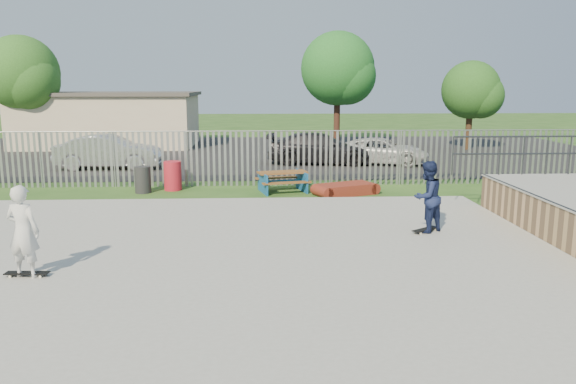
{
  "coord_description": "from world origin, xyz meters",
  "views": [
    {
      "loc": [
        1.08,
        -11.27,
        3.66
      ],
      "look_at": [
        1.72,
        2.0,
        1.1
      ],
      "focal_mm": 35.0,
      "sensor_mm": 36.0,
      "label": 1
    }
  ],
  "objects_px": {
    "picnic_table": "(282,181)",
    "tree_right": "(471,90)",
    "tree_left": "(21,73)",
    "skater_white": "(23,231)",
    "skater_navy": "(427,197)",
    "trash_bin_grey": "(143,180)",
    "tree_mid": "(338,69)",
    "trash_bin_red": "(173,176)",
    "car_white": "(382,151)",
    "car_dark": "(321,148)",
    "car_silver": "(109,152)",
    "funbox": "(346,189)"
  },
  "relations": [
    {
      "from": "picnic_table",
      "to": "tree_right",
      "type": "distance_m",
      "value": 16.61
    },
    {
      "from": "tree_left",
      "to": "skater_white",
      "type": "distance_m",
      "value": 23.79
    },
    {
      "from": "skater_navy",
      "to": "picnic_table",
      "type": "bearing_deg",
      "value": -97.83
    },
    {
      "from": "trash_bin_grey",
      "to": "skater_white",
      "type": "bearing_deg",
      "value": -92.02
    },
    {
      "from": "skater_navy",
      "to": "skater_white",
      "type": "height_order",
      "value": "same"
    },
    {
      "from": "tree_mid",
      "to": "skater_navy",
      "type": "xyz_separation_m",
      "value": [
        -0.66,
        -21.13,
        -3.55
      ]
    },
    {
      "from": "picnic_table",
      "to": "tree_right",
      "type": "relative_size",
      "value": 0.39
    },
    {
      "from": "trash_bin_red",
      "to": "car_white",
      "type": "relative_size",
      "value": 0.24
    },
    {
      "from": "tree_left",
      "to": "picnic_table",
      "type": "bearing_deg",
      "value": -43.2
    },
    {
      "from": "tree_right",
      "to": "skater_navy",
      "type": "bearing_deg",
      "value": -113.04
    },
    {
      "from": "skater_navy",
      "to": "skater_white",
      "type": "relative_size",
      "value": 1.0
    },
    {
      "from": "trash_bin_red",
      "to": "tree_mid",
      "type": "relative_size",
      "value": 0.15
    },
    {
      "from": "car_dark",
      "to": "car_white",
      "type": "bearing_deg",
      "value": -87.31
    },
    {
      "from": "car_white",
      "to": "tree_left",
      "type": "bearing_deg",
      "value": 87.85
    },
    {
      "from": "tree_mid",
      "to": "tree_right",
      "type": "bearing_deg",
      "value": -22.48
    },
    {
      "from": "trash_bin_grey",
      "to": "car_silver",
      "type": "xyz_separation_m",
      "value": [
        -2.6,
        5.61,
        0.31
      ]
    },
    {
      "from": "funbox",
      "to": "car_silver",
      "type": "xyz_separation_m",
      "value": [
        -9.48,
        6.26,
        0.58
      ]
    },
    {
      "from": "car_white",
      "to": "tree_right",
      "type": "xyz_separation_m",
      "value": [
        6.1,
        5.54,
        2.72
      ]
    },
    {
      "from": "skater_navy",
      "to": "funbox",
      "type": "bearing_deg",
      "value": -114.18
    },
    {
      "from": "trash_bin_grey",
      "to": "skater_white",
      "type": "height_order",
      "value": "skater_white"
    },
    {
      "from": "trash_bin_grey",
      "to": "car_white",
      "type": "bearing_deg",
      "value": 34.12
    },
    {
      "from": "funbox",
      "to": "tree_left",
      "type": "xyz_separation_m",
      "value": [
        -15.94,
        13.61,
        4.06
      ]
    },
    {
      "from": "picnic_table",
      "to": "tree_mid",
      "type": "height_order",
      "value": "tree_mid"
    },
    {
      "from": "car_white",
      "to": "trash_bin_red",
      "type": "bearing_deg",
      "value": 141.71
    },
    {
      "from": "tree_left",
      "to": "car_silver",
      "type": "bearing_deg",
      "value": -48.64
    },
    {
      "from": "skater_white",
      "to": "trash_bin_red",
      "type": "bearing_deg",
      "value": -84.67
    },
    {
      "from": "tree_left",
      "to": "tree_mid",
      "type": "xyz_separation_m",
      "value": [
        17.72,
        2.05,
        0.32
      ]
    },
    {
      "from": "tree_mid",
      "to": "skater_navy",
      "type": "distance_m",
      "value": 21.43
    },
    {
      "from": "car_dark",
      "to": "tree_mid",
      "type": "height_order",
      "value": "tree_mid"
    },
    {
      "from": "car_white",
      "to": "skater_navy",
      "type": "xyz_separation_m",
      "value": [
        -1.64,
        -12.65,
        0.4
      ]
    },
    {
      "from": "car_silver",
      "to": "tree_right",
      "type": "relative_size",
      "value": 0.91
    },
    {
      "from": "funbox",
      "to": "tree_right",
      "type": "xyz_separation_m",
      "value": [
        8.86,
        12.73,
        3.15
      ]
    },
    {
      "from": "tree_mid",
      "to": "car_silver",
      "type": "bearing_deg",
      "value": -140.14
    },
    {
      "from": "trash_bin_red",
      "to": "tree_right",
      "type": "bearing_deg",
      "value": 38.12
    },
    {
      "from": "tree_mid",
      "to": "trash_bin_grey",
      "type": "bearing_deg",
      "value": -119.99
    },
    {
      "from": "trash_bin_grey",
      "to": "skater_navy",
      "type": "distance_m",
      "value": 10.09
    },
    {
      "from": "car_silver",
      "to": "skater_white",
      "type": "relative_size",
      "value": 2.61
    },
    {
      "from": "trash_bin_grey",
      "to": "car_silver",
      "type": "bearing_deg",
      "value": 114.85
    },
    {
      "from": "car_dark",
      "to": "skater_navy",
      "type": "distance_m",
      "value": 12.89
    },
    {
      "from": "funbox",
      "to": "skater_navy",
      "type": "distance_m",
      "value": 5.65
    },
    {
      "from": "car_silver",
      "to": "skater_navy",
      "type": "distance_m",
      "value": 15.81
    },
    {
      "from": "trash_bin_red",
      "to": "car_white",
      "type": "height_order",
      "value": "car_white"
    },
    {
      "from": "tree_mid",
      "to": "skater_white",
      "type": "relative_size",
      "value": 3.93
    },
    {
      "from": "trash_bin_grey",
      "to": "car_white",
      "type": "distance_m",
      "value": 11.64
    },
    {
      "from": "picnic_table",
      "to": "trash_bin_red",
      "type": "height_order",
      "value": "trash_bin_red"
    },
    {
      "from": "skater_white",
      "to": "car_silver",
      "type": "bearing_deg",
      "value": -68.1
    },
    {
      "from": "car_white",
      "to": "tree_mid",
      "type": "height_order",
      "value": "tree_mid"
    },
    {
      "from": "trash_bin_red",
      "to": "tree_right",
      "type": "xyz_separation_m",
      "value": [
        14.79,
        11.61,
        2.83
      ]
    },
    {
      "from": "car_white",
      "to": "skater_navy",
      "type": "distance_m",
      "value": 12.77
    },
    {
      "from": "car_dark",
      "to": "tree_right",
      "type": "distance_m",
      "value": 10.75
    }
  ]
}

